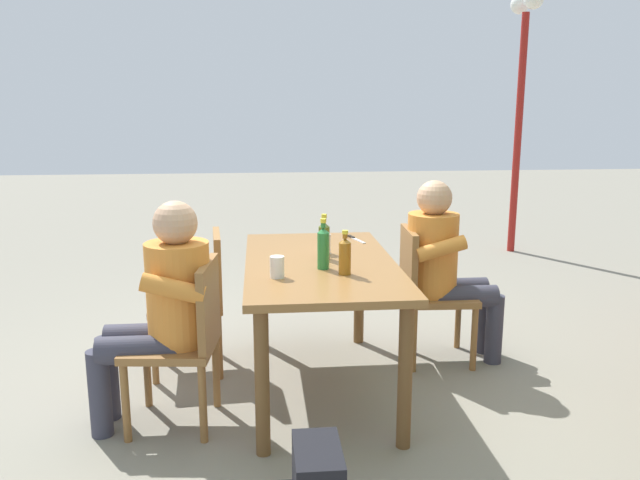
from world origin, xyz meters
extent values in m
plane|color=gray|center=(0.00, 0.00, 0.00)|extent=(24.00, 24.00, 0.00)
cube|color=olive|center=(0.00, 0.00, 0.75)|extent=(1.56, 0.84, 0.04)
cylinder|color=brown|center=(-0.70, -0.34, 0.37)|extent=(0.07, 0.07, 0.73)
cylinder|color=brown|center=(0.70, -0.34, 0.37)|extent=(0.07, 0.07, 0.73)
cylinder|color=brown|center=(-0.70, 0.34, 0.37)|extent=(0.07, 0.07, 0.73)
cylinder|color=brown|center=(0.70, 0.34, 0.37)|extent=(0.07, 0.07, 0.73)
cube|color=olive|center=(-0.35, 0.80, 0.43)|extent=(0.46, 0.46, 0.04)
cube|color=olive|center=(-0.36, 0.60, 0.66)|extent=(0.42, 0.06, 0.42)
cylinder|color=olive|center=(-0.15, 0.98, 0.21)|extent=(0.04, 0.04, 0.41)
cylinder|color=olive|center=(-0.53, 1.00, 0.21)|extent=(0.04, 0.04, 0.41)
cylinder|color=olive|center=(-0.17, 0.60, 0.21)|extent=(0.04, 0.04, 0.41)
cylinder|color=olive|center=(-0.55, 0.62, 0.21)|extent=(0.04, 0.04, 0.41)
cube|color=olive|center=(0.35, -0.80, 0.43)|extent=(0.48, 0.48, 0.04)
cube|color=olive|center=(0.37, -0.60, 0.66)|extent=(0.42, 0.08, 0.42)
cylinder|color=olive|center=(0.14, -0.97, 0.21)|extent=(0.04, 0.04, 0.41)
cylinder|color=olive|center=(0.52, -1.01, 0.21)|extent=(0.04, 0.04, 0.41)
cylinder|color=olive|center=(0.18, -0.59, 0.21)|extent=(0.04, 0.04, 0.41)
cylinder|color=olive|center=(0.56, -0.63, 0.21)|extent=(0.04, 0.04, 0.41)
cube|color=olive|center=(-0.35, -0.80, 0.43)|extent=(0.47, 0.47, 0.04)
cube|color=olive|center=(-0.37, -0.60, 0.66)|extent=(0.42, 0.07, 0.42)
cylinder|color=olive|center=(-0.53, -1.01, 0.21)|extent=(0.04, 0.04, 0.41)
cylinder|color=olive|center=(-0.15, -0.97, 0.21)|extent=(0.04, 0.04, 0.41)
cylinder|color=olive|center=(-0.56, -0.63, 0.21)|extent=(0.04, 0.04, 0.41)
cylinder|color=olive|center=(-0.18, -0.60, 0.21)|extent=(0.04, 0.04, 0.41)
cylinder|color=orange|center=(-0.35, 0.75, 0.71)|extent=(0.32, 0.32, 0.52)
sphere|color=tan|center=(-0.35, 0.75, 1.07)|extent=(0.22, 0.22, 0.22)
cylinder|color=#383847|center=(-0.26, 0.95, 0.45)|extent=(0.14, 0.40, 0.14)
cylinder|color=#383847|center=(-0.26, 1.15, 0.23)|extent=(0.11, 0.11, 0.45)
cylinder|color=orange|center=(-0.16, 0.75, 0.79)|extent=(0.09, 0.31, 0.16)
cylinder|color=#383847|center=(-0.44, 0.95, 0.45)|extent=(0.14, 0.40, 0.14)
cylinder|color=#383847|center=(-0.44, 1.15, 0.23)|extent=(0.11, 0.11, 0.45)
cylinder|color=orange|center=(-0.54, 0.75, 0.79)|extent=(0.09, 0.31, 0.16)
cylinder|color=orange|center=(0.35, -0.75, 0.71)|extent=(0.32, 0.32, 0.52)
sphere|color=tan|center=(0.35, -0.75, 1.07)|extent=(0.22, 0.22, 0.22)
cylinder|color=#383847|center=(0.26, -0.95, 0.45)|extent=(0.14, 0.40, 0.14)
cylinder|color=#383847|center=(0.26, -1.15, 0.23)|extent=(0.11, 0.11, 0.45)
cylinder|color=orange|center=(0.16, -0.75, 0.79)|extent=(0.09, 0.31, 0.16)
cylinder|color=#383847|center=(0.44, -0.95, 0.45)|extent=(0.14, 0.40, 0.14)
cylinder|color=#383847|center=(0.44, -1.15, 0.23)|extent=(0.11, 0.11, 0.45)
cylinder|color=orange|center=(0.54, -0.75, 0.79)|extent=(0.09, 0.31, 0.16)
cylinder|color=#566623|center=(-0.04, 0.03, 0.87)|extent=(0.06, 0.06, 0.19)
cone|color=#566623|center=(-0.04, 0.03, 0.97)|extent=(0.06, 0.06, 0.03)
cylinder|color=#566623|center=(-0.04, 0.03, 1.00)|extent=(0.03, 0.03, 0.03)
cylinder|color=yellow|center=(-0.04, 0.03, 1.02)|extent=(0.03, 0.03, 0.02)
cylinder|color=#996019|center=(0.30, 0.10, 0.86)|extent=(0.06, 0.06, 0.17)
cone|color=#996019|center=(0.30, 0.10, 0.95)|extent=(0.06, 0.06, 0.02)
cylinder|color=#996019|center=(0.30, 0.10, 0.98)|extent=(0.03, 0.03, 0.02)
cylinder|color=yellow|center=(0.30, 0.10, 1.00)|extent=(0.03, 0.03, 0.02)
cylinder|color=#287A38|center=(0.18, 0.00, 0.87)|extent=(0.06, 0.06, 0.20)
cone|color=#287A38|center=(0.18, 0.00, 0.98)|extent=(0.06, 0.06, 0.03)
cylinder|color=#287A38|center=(0.18, 0.00, 1.01)|extent=(0.03, 0.03, 0.03)
cylinder|color=yellow|center=(0.18, 0.00, 1.04)|extent=(0.03, 0.03, 0.02)
cylinder|color=white|center=(0.33, -0.25, 0.83)|extent=(0.07, 0.07, 0.11)
cylinder|color=silver|center=(-0.17, 0.04, 0.83)|extent=(0.07, 0.07, 0.12)
cube|color=silver|center=(-0.50, 0.30, 0.78)|extent=(0.18, 0.07, 0.01)
cube|color=black|center=(-0.61, 0.27, 0.78)|extent=(0.08, 0.04, 0.01)
cylinder|color=maroon|center=(-3.33, 2.51, 1.29)|extent=(0.08, 0.08, 2.59)
sphere|color=white|center=(-3.51, 2.51, 2.69)|extent=(0.20, 0.20, 0.20)
camera|label=1|loc=(3.46, -0.34, 1.64)|focal=35.54mm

